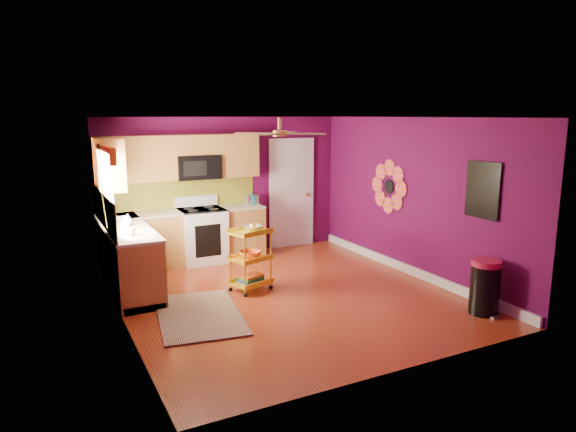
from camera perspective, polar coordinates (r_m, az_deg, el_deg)
ground at (r=7.44m, az=-0.18°, el=-8.73°), size 5.00×5.00×0.00m
room_envelope at (r=7.07m, az=0.00°, el=3.85°), size 4.54×5.04×2.52m
lower_cabinets at (r=8.53m, az=-13.90°, el=-3.41°), size 2.81×2.31×0.94m
electric_range at (r=9.05m, az=-9.52°, el=-2.07°), size 0.76×0.66×1.13m
upper_cabinetry at (r=8.67m, az=-14.19°, el=5.98°), size 2.80×2.30×1.26m
left_window at (r=7.40m, az=-19.60°, el=4.35°), size 0.08×1.35×1.08m
panel_door at (r=9.92m, az=0.38°, el=2.43°), size 0.95×0.11×2.15m
right_wall_art at (r=8.06m, az=15.25°, el=3.02°), size 0.04×2.74×1.04m
ceiling_fan at (r=7.18m, az=-0.92°, el=9.24°), size 1.01×1.01×0.26m
shag_rug at (r=6.81m, az=-9.86°, el=-10.74°), size 1.25×1.79×0.02m
rolling_cart at (r=7.49m, az=-4.16°, el=-4.49°), size 0.65×0.55×1.00m
trash_can at (r=7.12m, az=21.03°, el=-7.38°), size 0.43×0.44×0.72m
teal_kettle at (r=9.29m, az=-4.08°, el=1.79°), size 0.18×0.18×0.21m
toaster at (r=9.28m, az=-4.06°, el=1.82°), size 0.22×0.15×0.18m
soap_bottle_a at (r=7.57m, az=-17.67°, el=-0.72°), size 0.09×0.09×0.20m
soap_bottle_b at (r=7.84m, az=-17.40°, el=-0.42°), size 0.14×0.14×0.18m
counter_dish at (r=8.23m, az=-17.95°, el=-0.32°), size 0.24×0.24×0.06m
counter_cup at (r=7.20m, az=-17.13°, el=-1.67°), size 0.14×0.14×0.11m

